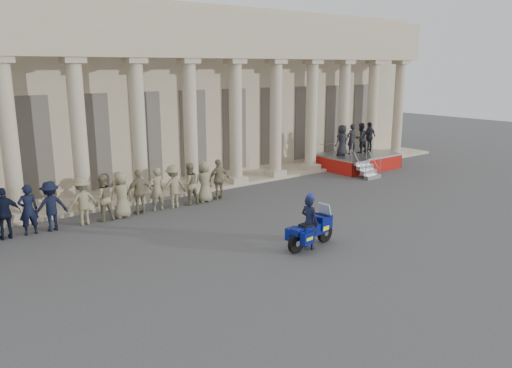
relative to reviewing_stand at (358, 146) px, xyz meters
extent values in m
plane|color=#3C3C3E|center=(-12.03, -7.05, -1.36)|extent=(90.00, 90.00, 0.00)
cube|color=tan|center=(-12.03, 7.95, 3.14)|extent=(40.00, 10.00, 9.00)
cube|color=tan|center=(-12.03, 1.75, -1.28)|extent=(40.00, 2.60, 0.15)
cube|color=tan|center=(-12.03, 0.95, 5.43)|extent=(35.80, 1.00, 1.00)
cube|color=tan|center=(-12.03, 0.95, 6.53)|extent=(35.80, 1.00, 1.20)
cube|color=tan|center=(-18.53, 0.95, -1.06)|extent=(0.90, 0.90, 0.30)
cylinder|color=tan|center=(-18.53, 0.95, 1.89)|extent=(0.64, 0.64, 5.60)
cube|color=tan|center=(-18.53, 0.95, 4.81)|extent=(0.85, 0.85, 0.24)
cube|color=tan|center=(-15.93, 0.95, -1.06)|extent=(0.90, 0.90, 0.30)
cylinder|color=tan|center=(-15.93, 0.95, 1.89)|extent=(0.64, 0.64, 5.60)
cube|color=tan|center=(-15.93, 0.95, 4.81)|extent=(0.85, 0.85, 0.24)
cube|color=tan|center=(-13.33, 0.95, -1.06)|extent=(0.90, 0.90, 0.30)
cylinder|color=tan|center=(-13.33, 0.95, 1.89)|extent=(0.64, 0.64, 5.60)
cube|color=tan|center=(-13.33, 0.95, 4.81)|extent=(0.85, 0.85, 0.24)
cube|color=tan|center=(-10.73, 0.95, -1.06)|extent=(0.90, 0.90, 0.30)
cylinder|color=tan|center=(-10.73, 0.95, 1.89)|extent=(0.64, 0.64, 5.60)
cube|color=tan|center=(-10.73, 0.95, 4.81)|extent=(0.85, 0.85, 0.24)
cube|color=tan|center=(-8.13, 0.95, -1.06)|extent=(0.90, 0.90, 0.30)
cylinder|color=tan|center=(-8.13, 0.95, 1.89)|extent=(0.64, 0.64, 5.60)
cube|color=tan|center=(-8.13, 0.95, 4.81)|extent=(0.85, 0.85, 0.24)
cube|color=tan|center=(-5.53, 0.95, -1.06)|extent=(0.90, 0.90, 0.30)
cylinder|color=tan|center=(-5.53, 0.95, 1.89)|extent=(0.64, 0.64, 5.60)
cube|color=tan|center=(-5.53, 0.95, 4.81)|extent=(0.85, 0.85, 0.24)
cube|color=tan|center=(-2.93, 0.95, -1.06)|extent=(0.90, 0.90, 0.30)
cylinder|color=tan|center=(-2.93, 0.95, 1.89)|extent=(0.64, 0.64, 5.60)
cube|color=tan|center=(-2.93, 0.95, 4.81)|extent=(0.85, 0.85, 0.24)
cube|color=tan|center=(-0.33, 0.95, -1.06)|extent=(0.90, 0.90, 0.30)
cylinder|color=tan|center=(-0.33, 0.95, 1.89)|extent=(0.64, 0.64, 5.60)
cube|color=tan|center=(-0.33, 0.95, 4.81)|extent=(0.85, 0.85, 0.24)
cube|color=tan|center=(2.27, 0.95, -1.06)|extent=(0.90, 0.90, 0.30)
cylinder|color=tan|center=(2.27, 0.95, 1.89)|extent=(0.64, 0.64, 5.60)
cube|color=tan|center=(2.27, 0.95, 4.81)|extent=(0.85, 0.85, 0.24)
cube|color=tan|center=(4.87, 0.95, -1.06)|extent=(0.90, 0.90, 0.30)
cylinder|color=tan|center=(4.87, 0.95, 1.89)|extent=(0.64, 0.64, 5.60)
cube|color=tan|center=(4.87, 0.95, 4.81)|extent=(0.85, 0.85, 0.24)
cube|color=black|center=(-17.23, 2.97, 1.19)|extent=(1.30, 0.12, 4.20)
cube|color=black|center=(-14.63, 2.97, 1.19)|extent=(1.30, 0.12, 4.20)
cube|color=black|center=(-12.03, 2.97, 1.19)|extent=(1.30, 0.12, 4.20)
cube|color=black|center=(-9.43, 2.97, 1.19)|extent=(1.30, 0.12, 4.20)
cube|color=black|center=(-6.83, 2.97, 1.19)|extent=(1.30, 0.12, 4.20)
cube|color=black|center=(-4.23, 2.97, 1.19)|extent=(1.30, 0.12, 4.20)
cube|color=black|center=(-1.63, 2.97, 1.19)|extent=(1.30, 0.12, 4.20)
cube|color=black|center=(0.97, 2.97, 1.19)|extent=(1.30, 0.12, 4.20)
cube|color=black|center=(3.57, 2.97, 1.19)|extent=(1.30, 0.12, 4.20)
imported|color=black|center=(-19.30, -0.87, -0.43)|extent=(1.08, 0.45, 1.85)
imported|color=black|center=(-18.53, -0.87, -0.43)|extent=(0.67, 0.44, 1.85)
imported|color=black|center=(-17.75, -0.87, -0.43)|extent=(1.19, 0.69, 1.85)
imported|color=#7C7556|center=(-16.58, -0.87, -0.43)|extent=(1.19, 0.69, 1.85)
imported|color=#7C7556|center=(-15.80, -0.87, -0.43)|extent=(0.90, 0.70, 1.85)
imported|color=#7C7556|center=(-15.02, -0.87, -0.43)|extent=(0.90, 0.59, 1.85)
imported|color=#7C7556|center=(-14.25, -0.87, -0.43)|extent=(1.08, 0.45, 1.85)
imported|color=#7C7556|center=(-13.47, -0.87, -0.43)|extent=(0.67, 0.44, 1.85)
imported|color=#7C7556|center=(-12.70, -0.87, -0.43)|extent=(1.19, 0.69, 1.85)
imported|color=#7C7556|center=(-11.92, -0.87, -0.43)|extent=(0.90, 0.70, 1.85)
imported|color=#7C7556|center=(-11.15, -0.87, -0.43)|extent=(0.90, 0.59, 1.85)
imported|color=#7C7556|center=(-10.37, -0.87, -0.43)|extent=(1.08, 0.45, 1.85)
cube|color=gray|center=(0.06, 0.02, -0.54)|extent=(4.32, 3.09, 0.10)
cube|color=#A0120C|center=(0.06, -1.50, -0.97)|extent=(4.32, 0.04, 0.77)
cube|color=#A0120C|center=(-2.08, 0.02, -0.97)|extent=(0.04, 3.09, 0.77)
cube|color=#A0120C|center=(2.20, 0.02, -0.97)|extent=(0.04, 3.09, 0.77)
cube|color=gray|center=(-1.50, -2.42, -1.25)|extent=(1.10, 0.28, 0.22)
cube|color=gray|center=(-1.50, -2.14, -1.03)|extent=(1.10, 0.28, 0.22)
cube|color=gray|center=(-1.50, -1.86, -0.81)|extent=(1.10, 0.28, 0.22)
cube|color=gray|center=(-1.50, -1.58, -0.59)|extent=(1.10, 0.28, 0.22)
cylinder|color=gray|center=(0.06, 1.51, 0.01)|extent=(4.32, 0.04, 0.04)
imported|color=black|center=(-1.14, 0.22, 0.40)|extent=(0.87, 0.56, 1.77)
imported|color=black|center=(-0.34, 0.22, 0.40)|extent=(0.65, 0.42, 1.77)
imported|color=black|center=(0.46, 0.22, 0.40)|extent=(0.86, 0.67, 1.77)
imported|color=black|center=(1.26, 0.22, 0.40)|extent=(1.04, 0.43, 1.77)
cylinder|color=black|center=(-10.63, -7.90, -1.03)|extent=(0.68, 0.22, 0.67)
cylinder|color=black|center=(-12.13, -8.09, -1.03)|extent=(0.68, 0.22, 0.67)
cube|color=navy|center=(-11.33, -7.99, -0.73)|extent=(1.20, 0.57, 0.38)
cube|color=navy|center=(-10.83, -7.92, -0.57)|extent=(0.62, 0.59, 0.45)
cube|color=silver|center=(-10.83, -7.92, -0.81)|extent=(0.26, 0.33, 0.12)
cube|color=#B2BFCC|center=(-10.66, -7.90, -0.23)|extent=(0.27, 0.49, 0.54)
cube|color=black|center=(-11.53, -8.01, -0.53)|extent=(0.69, 0.42, 0.10)
cube|color=navy|center=(-12.08, -8.08, -0.65)|extent=(0.39, 0.38, 0.22)
cube|color=navy|center=(-11.94, -8.39, -0.81)|extent=(0.48, 0.28, 0.40)
cube|color=#DDE10B|center=(-11.94, -8.39, -0.81)|extent=(0.33, 0.28, 0.10)
cube|color=navy|center=(-12.02, -7.75, -0.81)|extent=(0.48, 0.28, 0.40)
cube|color=#DDE10B|center=(-12.02, -7.75, -0.81)|extent=(0.33, 0.28, 0.10)
cylinder|color=silver|center=(-11.86, -7.81, -1.06)|extent=(0.61, 0.18, 0.10)
cylinder|color=black|center=(-10.83, -7.92, -0.33)|extent=(0.12, 0.70, 0.04)
imported|color=black|center=(-11.48, -8.00, -0.46)|extent=(0.51, 0.71, 1.81)
sphere|color=navy|center=(-11.48, -8.00, 0.40)|extent=(0.28, 0.28, 0.28)
camera|label=1|loc=(-22.48, -19.44, 4.58)|focal=35.00mm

